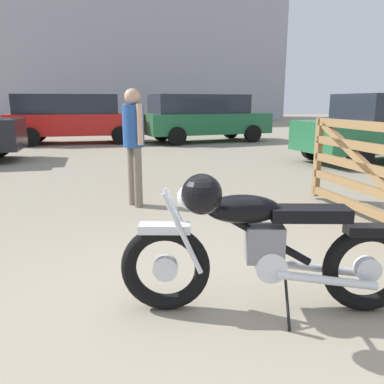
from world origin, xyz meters
name	(u,v)px	position (x,y,z in m)	size (l,w,h in m)	color
ground_plane	(214,319)	(0.00, 0.00, 0.00)	(80.00, 80.00, 0.00)	gray
vintage_motorcycle	(260,247)	(0.34, 0.02, 0.49)	(2.03, 0.78, 1.07)	black
bystander	(134,136)	(-0.12, 3.18, 1.02)	(0.30, 0.43, 1.66)	#706656
blue_hatchback_right	(74,117)	(-1.09, 12.57, 0.94)	(4.77, 2.11, 1.74)	black
pale_sedan_back	(204,117)	(3.60, 11.77, 0.94)	(4.87, 2.37, 1.74)	black
white_estate_far	(382,128)	(6.36, 5.78, 0.84)	(4.28, 2.09, 1.67)	black
industrial_building	(123,57)	(2.73, 31.10, 5.04)	(24.63, 13.25, 10.06)	#9EA0A8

